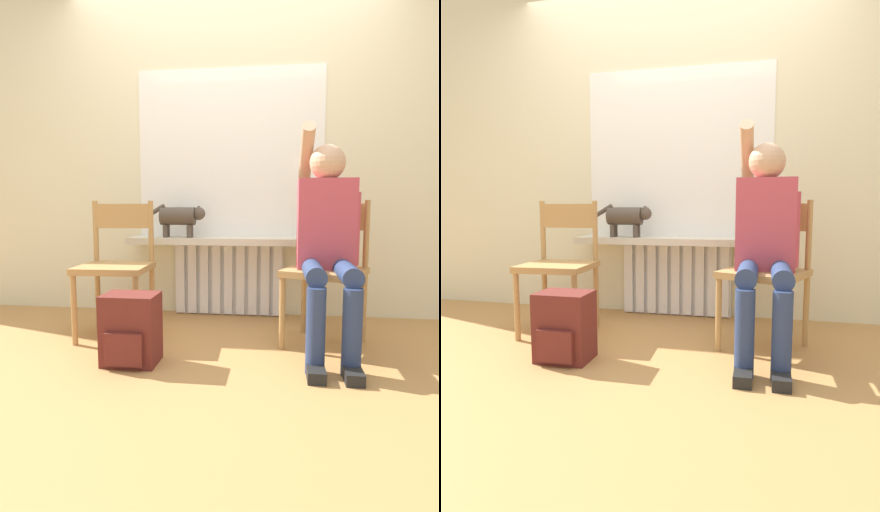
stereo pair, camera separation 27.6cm
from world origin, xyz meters
TOP-DOWN VIEW (x-y plane):
  - ground_plane at (0.00, 0.00)m, footprint 12.00×12.00m
  - wall_with_window at (0.00, 1.23)m, footprint 7.00×0.06m
  - radiator at (-0.00, 1.15)m, footprint 0.86×0.08m
  - windowsill at (0.00, 1.04)m, footprint 1.50×0.31m
  - window_glass at (0.00, 1.20)m, footprint 1.44×0.01m
  - chair_left at (-0.67, 0.50)m, footprint 0.46×0.46m
  - chair_right at (0.69, 0.50)m, footprint 0.58×0.58m
  - person at (0.67, 0.38)m, footprint 0.36×1.04m
  - cat at (-0.35, 0.99)m, footprint 0.48×0.13m
  - backpack at (-0.41, 0.01)m, footprint 0.29×0.25m

SIDE VIEW (x-z plane):
  - ground_plane at x=0.00m, z-range 0.00..0.00m
  - backpack at x=-0.41m, z-range 0.00..0.38m
  - radiator at x=0.00m, z-range 0.00..0.57m
  - chair_left at x=-0.67m, z-range 0.03..0.92m
  - chair_right at x=0.69m, z-range 0.03..0.92m
  - windowsill at x=0.00m, z-range 0.57..0.62m
  - person at x=0.67m, z-range 0.02..1.37m
  - cat at x=-0.35m, z-range 0.65..0.91m
  - window_glass at x=0.00m, z-range 0.62..1.91m
  - wall_with_window at x=0.00m, z-range 0.00..2.70m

